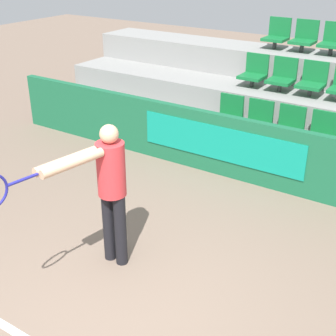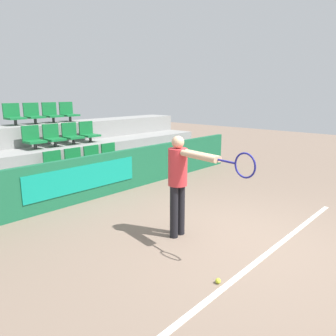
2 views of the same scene
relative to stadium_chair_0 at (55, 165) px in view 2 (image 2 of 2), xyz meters
name	(u,v)px [view 2 (image 2 of 2)]	position (x,y,z in m)	size (l,w,h in m)	color
ground_plane	(241,241)	(0.75, -4.09, -0.73)	(30.00, 30.00, 0.00)	#7A6656
court_baseline	(270,251)	(0.75, -4.57, -0.72)	(5.06, 0.08, 0.01)	white
barrier_wall	(103,175)	(0.74, -0.65, -0.25)	(9.18, 0.14, 0.95)	#19603D
bleacher_tier_front	(89,181)	(0.75, -0.11, -0.48)	(8.78, 0.92, 0.49)	gray
bleacher_tier_middle	(67,165)	(0.75, 0.80, -0.24)	(8.78, 0.92, 0.97)	gray
bleacher_tier_back	(48,151)	(0.75, 1.72, 0.00)	(8.78, 0.92, 1.46)	gray
stadium_chair_0	(55,165)	(0.00, 0.00, 0.00)	(0.40, 0.41, 0.53)	#333333
stadium_chair_1	(76,161)	(0.50, 0.00, 0.00)	(0.40, 0.41, 0.53)	#333333
stadium_chair_2	(94,158)	(1.00, 0.00, 0.00)	(0.40, 0.41, 0.53)	#333333
stadium_chair_3	(111,155)	(1.50, 0.00, 0.00)	(0.40, 0.41, 0.53)	#333333
stadium_chair_4	(33,139)	(0.00, 0.92, 0.49)	(0.40, 0.41, 0.53)	#333333
stadium_chair_5	(53,136)	(0.50, 0.92, 0.49)	(0.40, 0.41, 0.53)	#333333
stadium_chair_6	(72,135)	(1.00, 0.92, 0.49)	(0.40, 0.41, 0.53)	#333333
stadium_chair_7	(89,133)	(1.50, 0.92, 0.49)	(0.40, 0.41, 0.53)	#333333
stadium_chair_8	(14,115)	(0.00, 1.83, 0.97)	(0.40, 0.41, 0.53)	#333333
stadium_chair_9	(34,114)	(0.50, 1.83, 0.97)	(0.40, 0.41, 0.53)	#333333
stadium_chair_10	(52,113)	(1.00, 1.83, 0.97)	(0.40, 0.41, 0.53)	#333333
stadium_chair_11	(68,113)	(1.50, 1.83, 0.97)	(0.40, 0.41, 0.53)	#333333
tennis_player	(181,177)	(0.25, -3.31, 0.26)	(0.40, 1.57, 1.60)	black
tennis_ball	(218,281)	(-0.44, -4.47, -0.69)	(0.07, 0.07, 0.07)	#CCDB33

